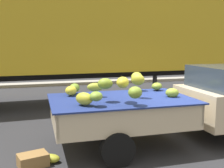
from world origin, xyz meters
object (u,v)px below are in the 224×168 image
pickup_truck (206,102)px  semi_trailer (72,35)px  produce_crate (33,160)px  fallen_banana_bunch_near_tailgate (50,158)px

pickup_truck → semi_trailer: bearing=117.6°
pickup_truck → semi_trailer: (-2.42, 4.74, 1.65)m
produce_crate → pickup_truck: bearing=6.0°
semi_trailer → fallen_banana_bunch_near_tailgate: semi_trailer is taller
fallen_banana_bunch_near_tailgate → pickup_truck: bearing=5.5°
fallen_banana_bunch_near_tailgate → produce_crate: produce_crate is taller
pickup_truck → semi_trailer: size_ratio=0.44×
semi_trailer → produce_crate: 5.88m
pickup_truck → produce_crate: pickup_truck is taller
produce_crate → semi_trailer: bearing=73.9°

